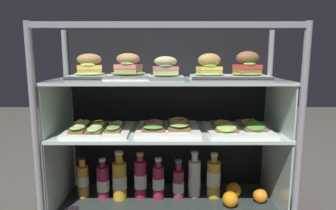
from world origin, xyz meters
TOP-DOWN VIEW (x-y plane):
  - ground_plane at (0.00, 0.00)m, footprint 6.00×6.00m
  - case_base_deck at (0.00, 0.00)m, footprint 1.13×0.44m
  - case_frame at (0.00, 0.13)m, footprint 1.13×0.44m
  - riser_lower_tier at (0.00, 0.00)m, footprint 1.07×0.38m
  - shelf_lower_glass at (0.00, 0.00)m, footprint 1.08×0.39m
  - riser_upper_tier at (0.00, 0.00)m, footprint 1.07×0.38m
  - shelf_upper_glass at (0.00, 0.00)m, footprint 1.08×0.39m
  - plated_roll_sandwich_mid_right at (-0.38, 0.05)m, footprint 0.19×0.19m
  - plated_roll_sandwich_near_right_corner at (-0.19, 0.02)m, footprint 0.21×0.21m
  - plated_roll_sandwich_center at (-0.01, 0.01)m, footprint 0.17×0.17m
  - plated_roll_sandwich_right_of_center at (0.20, 0.04)m, footprint 0.18×0.18m
  - plated_roll_sandwich_far_left at (0.38, 0.05)m, footprint 0.20×0.20m
  - open_sandwich_tray_mid_left at (-0.33, -0.03)m, footprint 0.30×0.30m
  - open_sandwich_tray_far_left at (-0.00, -0.00)m, footprint 0.30×0.30m
  - open_sandwich_tray_near_left_corner at (0.34, -0.01)m, footprint 0.30×0.30m
  - juice_bottle_back_left at (-0.44, 0.06)m, footprint 0.06×0.06m
  - juice_bottle_front_second at (-0.34, 0.05)m, footprint 0.06×0.06m
  - juice_bottle_front_right_end at (-0.25, 0.03)m, footprint 0.07×0.07m
  - juice_bottle_near_post at (-0.14, 0.05)m, footprint 0.06×0.06m
  - juice_bottle_back_center at (-0.05, 0.04)m, footprint 0.06×0.06m
  - juice_bottle_back_right at (0.05, 0.04)m, footprint 0.06×0.06m
  - juice_bottle_front_fourth at (0.14, 0.06)m, footprint 0.06×0.06m
  - juice_bottle_front_middle at (0.24, 0.06)m, footprint 0.07×0.07m
  - orange_fruit_beside_bottles at (0.46, -0.01)m, footprint 0.07×0.07m
  - orange_fruit_near_left_post at (0.30, -0.05)m, footprint 0.08×0.08m
  - orange_fruit_rolled_forward at (0.34, 0.05)m, footprint 0.08×0.08m

SIDE VIEW (x-z plane):
  - ground_plane at x=0.00m, z-range -0.02..0.00m
  - case_base_deck at x=0.00m, z-range 0.00..0.04m
  - orange_fruit_beside_bottles at x=0.46m, z-range 0.04..0.11m
  - orange_fruit_near_left_post at x=0.30m, z-range 0.04..0.11m
  - orange_fruit_rolled_forward at x=0.34m, z-range 0.04..0.11m
  - juice_bottle_back_right at x=0.05m, z-range 0.01..0.22m
  - juice_bottle_front_second at x=-0.34m, z-range 0.02..0.22m
  - juice_bottle_back_center at x=-0.05m, z-range 0.02..0.23m
  - juice_bottle_back_left at x=-0.44m, z-range 0.02..0.23m
  - juice_bottle_front_fourth at x=0.14m, z-range 0.01..0.25m
  - juice_bottle_near_post at x=-0.14m, z-range 0.02..0.25m
  - juice_bottle_front_middle at x=0.24m, z-range 0.02..0.25m
  - juice_bottle_front_right_end at x=-0.25m, z-range 0.01..0.26m
  - riser_lower_tier at x=0.00m, z-range 0.04..0.39m
  - shelf_lower_glass at x=0.00m, z-range 0.39..0.41m
  - open_sandwich_tray_near_left_corner at x=0.34m, z-range 0.40..0.46m
  - open_sandwich_tray_mid_left at x=-0.33m, z-range 0.40..0.46m
  - open_sandwich_tray_far_left at x=0.00m, z-range 0.40..0.46m
  - case_frame at x=0.00m, z-range 0.04..0.93m
  - riser_upper_tier at x=0.00m, z-range 0.41..0.64m
  - shelf_upper_glass at x=0.00m, z-range 0.64..0.66m
  - plated_roll_sandwich_center at x=-0.01m, z-range 0.64..0.75m
  - plated_roll_sandwich_near_right_corner at x=-0.19m, z-range 0.64..0.76m
  - plated_roll_sandwich_mid_right at x=-0.38m, z-range 0.64..0.76m
  - plated_roll_sandwich_right_of_center at x=0.20m, z-range 0.64..0.76m
  - plated_roll_sandwich_far_left at x=0.38m, z-range 0.64..0.77m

